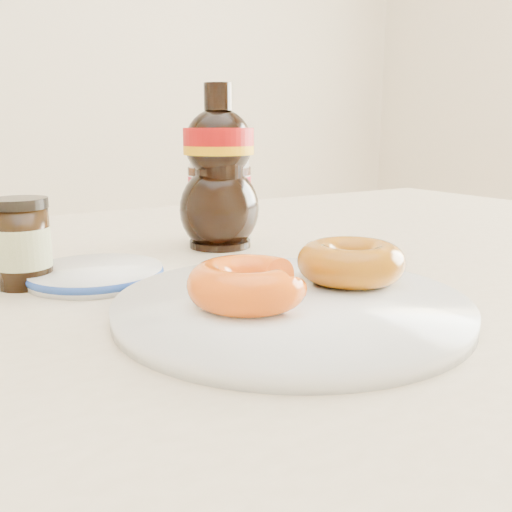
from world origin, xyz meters
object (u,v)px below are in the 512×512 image
donut_bitten (248,284)px  nutella_jar (220,195)px  syrup_bottle (219,167)px  plate (291,306)px  donut_whole (351,262)px  dark_jar (22,244)px  dining_table (242,347)px  blue_rim_saucer (95,274)px

donut_bitten → nutella_jar: (0.12, 0.26, 0.03)m
syrup_bottle → plate: bearing=-106.1°
donut_whole → dark_jar: 0.28m
dining_table → syrup_bottle: size_ratio=7.65×
dining_table → plate: 0.17m
dining_table → plate: (-0.04, -0.14, 0.09)m
dark_jar → nutella_jar: bearing=19.1°
dark_jar → blue_rim_saucer: 0.07m
donut_bitten → dining_table: bearing=53.0°
donut_bitten → blue_rim_saucer: size_ratio=0.70×
plate → nutella_jar: (0.08, 0.27, 0.05)m
blue_rim_saucer → syrup_bottle: bearing=23.9°
dining_table → nutella_jar: (0.04, 0.13, 0.14)m
dining_table → donut_whole: 0.17m
plate → dark_jar: bearing=129.5°
syrup_bottle → blue_rim_saucer: (-0.17, -0.07, -0.08)m
donut_bitten → blue_rim_saucer: bearing=101.5°
syrup_bottle → donut_bitten: bearing=-113.8°
plate → donut_whole: bearing=12.6°
plate → syrup_bottle: size_ratio=1.43×
donut_whole → dark_jar: bearing=142.7°
plate → donut_bitten: (-0.04, 0.00, 0.02)m
donut_whole → syrup_bottle: 0.24m
plate → dark_jar: dark_jar is taller
donut_whole → nutella_jar: nutella_jar is taller
dining_table → donut_bitten: 0.19m
dining_table → dark_jar: dark_jar is taller
dark_jar → syrup_bottle: bearing=14.6°
blue_rim_saucer → dining_table: bearing=-11.7°
donut_bitten → dark_jar: 0.22m
donut_bitten → donut_whole: size_ratio=0.98×
dark_jar → donut_whole: bearing=-37.3°
syrup_bottle → nutella_jar: bearing=61.3°
dining_table → donut_bitten: (-0.08, -0.14, 0.11)m
dining_table → dark_jar: bearing=167.2°
donut_bitten → plate: bearing=-14.0°
donut_whole → dark_jar: size_ratio=1.14×
dining_table → dark_jar: size_ratio=18.12×
donut_whole → donut_bitten: bearing=-173.4°
donut_whole → syrup_bottle: size_ratio=0.48×
nutella_jar → plate: bearing=-107.3°
donut_bitten → dark_jar: dark_jar is taller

